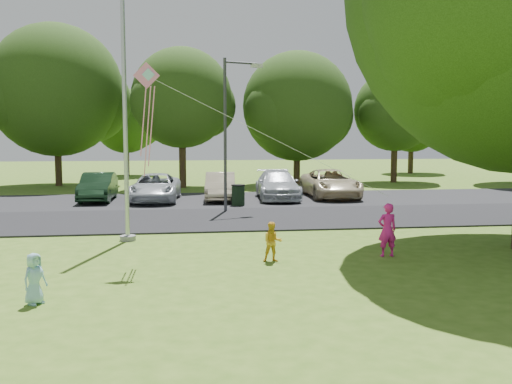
{
  "coord_description": "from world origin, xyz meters",
  "views": [
    {
      "loc": [
        -1.9,
        -13.26,
        3.38
      ],
      "look_at": [
        0.48,
        4.0,
        1.6
      ],
      "focal_mm": 40.0,
      "sensor_mm": 36.0,
      "label": 1
    }
  ],
  "objects": [
    {
      "name": "tree_row",
      "position": [
        1.59,
        24.23,
        5.71
      ],
      "size": [
        64.35,
        11.94,
        10.88
      ],
      "color": "#332316",
      "rests_on": "ground"
    },
    {
      "name": "kite",
      "position": [
        -2.52,
        1.75,
        4.41
      ],
      "size": [
        6.81,
        0.71,
        3.53
      ],
      "rotation": [
        0.0,
        0.0,
        -0.07
      ],
      "color": "pink",
      "rests_on": "ground"
    },
    {
      "name": "child_yellow",
      "position": [
        0.57,
        1.41,
        0.53
      ],
      "size": [
        0.54,
        0.43,
        1.06
      ],
      "primitive_type": "imported",
      "rotation": [
        0.0,
        0.0,
        -0.05
      ],
      "color": "gold",
      "rests_on": "ground"
    },
    {
      "name": "ground",
      "position": [
        0.0,
        0.0,
        0.0
      ],
      "size": [
        120.0,
        120.0,
        0.0
      ],
      "primitive_type": "plane",
      "color": "#41651A",
      "rests_on": "ground"
    },
    {
      "name": "horizon_trees",
      "position": [
        4.06,
        33.88,
        4.3
      ],
      "size": [
        77.46,
        7.2,
        7.02
      ],
      "color": "#332316",
      "rests_on": "ground"
    },
    {
      "name": "parked_cars",
      "position": [
        0.96,
        15.45,
        0.77
      ],
      "size": [
        13.9,
        5.68,
        1.46
      ],
      "color": "black",
      "rests_on": "ground"
    },
    {
      "name": "park_road",
      "position": [
        0.0,
        9.0,
        0.03
      ],
      "size": [
        60.0,
        6.0,
        0.06
      ],
      "primitive_type": "cube",
      "color": "black",
      "rests_on": "ground"
    },
    {
      "name": "flagpole",
      "position": [
        -3.5,
        5.0,
        4.17
      ],
      "size": [
        0.5,
        0.5,
        10.0
      ],
      "color": "#B7BABF",
      "rests_on": "ground"
    },
    {
      "name": "street_lamp",
      "position": [
        0.38,
        11.21,
        3.95
      ],
      "size": [
        1.77,
        0.8,
        6.57
      ],
      "rotation": [
        0.0,
        0.0,
        0.36
      ],
      "color": "#3F3F44",
      "rests_on": "ground"
    },
    {
      "name": "trash_can",
      "position": [
        0.88,
        13.0,
        0.52
      ],
      "size": [
        0.65,
        0.65,
        1.03
      ],
      "rotation": [
        0.0,
        0.0,
        0.39
      ],
      "color": "black",
      "rests_on": "ground"
    },
    {
      "name": "child_blue",
      "position": [
        -4.75,
        -1.69,
        0.52
      ],
      "size": [
        0.58,
        0.6,
        1.04
      ],
      "primitive_type": "imported",
      "rotation": [
        0.0,
        0.0,
        0.87
      ],
      "color": "#8DC6D9",
      "rests_on": "ground"
    },
    {
      "name": "parking_strip",
      "position": [
        0.0,
        15.5,
        0.03
      ],
      "size": [
        42.0,
        7.0,
        0.06
      ],
      "primitive_type": "cube",
      "color": "black",
      "rests_on": "ground"
    },
    {
      "name": "woman",
      "position": [
        3.81,
        1.62,
        0.74
      ],
      "size": [
        0.56,
        0.38,
        1.48
      ],
      "primitive_type": "imported",
      "rotation": [
        0.0,
        0.0,
        3.2
      ],
      "color": "#E71E8E",
      "rests_on": "ground"
    }
  ]
}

